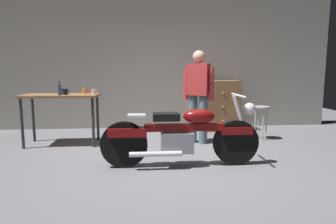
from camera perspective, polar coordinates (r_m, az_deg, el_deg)
The scene contains 13 objects.
ground_plane at distance 4.24m, azimuth 0.18°, elevation -10.09°, with size 12.00×12.00×0.00m, color slate.
back_wall at distance 6.82m, azimuth -1.91°, elevation 10.01°, with size 8.00×0.12×3.10m, color gray.
workbench at distance 5.54m, azimuth -20.04°, elevation 2.07°, with size 1.30×0.64×0.90m.
motorcycle at distance 4.04m, azimuth 2.73°, elevation -4.38°, with size 2.19×0.60×1.00m.
person_standing at distance 5.32m, azimuth 5.91°, elevation 3.78°, with size 0.50×0.38×1.67m.
shop_stool at distance 5.90m, azimuth 17.61°, elevation -0.31°, with size 0.32×0.32×0.64m.
wooden_dresser at distance 6.58m, azimuth 10.10°, elevation 1.23°, with size 0.80×0.47×1.10m.
mug_blue_enamel at distance 5.62m, azimuth -19.89°, elevation 3.87°, with size 0.11×0.08×0.11m.
mug_black_matte at distance 5.46m, azimuth -19.27°, elevation 3.74°, with size 0.12×0.09×0.10m.
mug_orange_travel at distance 5.63m, azimuth -15.88°, elevation 3.99°, with size 0.10×0.07×0.10m.
mug_red_diner at distance 5.57m, azimuth -14.29°, elevation 4.01°, with size 0.11×0.07×0.10m.
mug_white_ceramic at distance 5.42m, azimuth -14.18°, elevation 3.87°, with size 0.10×0.07×0.09m.
bottle at distance 5.34m, azimuth -20.32°, elevation 4.10°, with size 0.06×0.06×0.24m.
Camera 1 is at (-0.35, -4.01, 1.32)m, focal length 31.42 mm.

